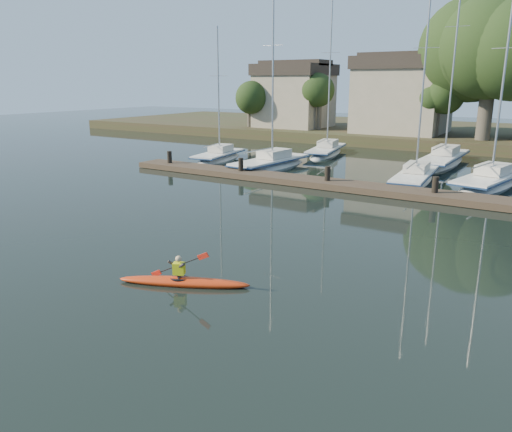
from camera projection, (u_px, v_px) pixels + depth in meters
The scene contains 10 objects.
ground at pixel (230, 274), 15.81m from camera, with size 160.00×160.00×0.00m, color black.
kayak at pixel (183, 280), 14.89m from camera, with size 3.86×2.17×1.28m.
dock at pixel (378, 189), 27.18m from camera, with size 34.00×2.00×1.80m.
sailboat_0 at pixel (219, 162), 38.83m from camera, with size 3.04×7.17×11.02m.
sailboat_1 at pixel (270, 170), 35.26m from camera, with size 2.82×8.82×14.20m.
sailboat_2 at pixel (414, 184), 30.35m from camera, with size 2.56×8.19×13.34m.
sailboat_3 at pixel (488, 190), 29.03m from camera, with size 3.75×8.52×13.31m.
sailboat_5 at pixel (326, 156), 41.82m from camera, with size 3.52×8.66×13.97m.
sailboat_6 at pixel (443, 166), 37.01m from camera, with size 2.24×10.36×16.44m.
shore at pixel (489, 111), 47.01m from camera, with size 90.00×25.25×12.75m.
Camera 1 is at (8.61, -12.05, 5.89)m, focal length 35.00 mm.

